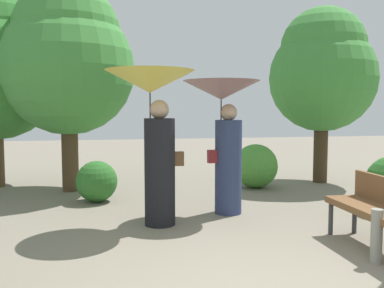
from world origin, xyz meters
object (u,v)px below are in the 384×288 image
(person_left, at_px, (154,116))
(park_bench, at_px, (381,207))
(tree_near_right, at_px, (323,70))
(path_marker_post, at_px, (377,236))
(person_right, at_px, (224,120))
(tree_far_back, at_px, (68,58))

(person_left, relative_size, park_bench, 1.43)
(tree_near_right, height_order, path_marker_post, tree_near_right)
(person_right, height_order, park_bench, person_right)
(person_left, relative_size, path_marker_post, 3.71)
(person_left, xyz_separation_m, person_right, (1.14, 0.44, -0.08))
(person_right, bearing_deg, person_left, 106.16)
(tree_far_back, xyz_separation_m, path_marker_post, (3.48, -4.81, -2.35))
(park_bench, distance_m, tree_far_back, 6.22)
(path_marker_post, bearing_deg, person_left, 137.33)
(park_bench, distance_m, tree_near_right, 5.03)
(person_left, distance_m, park_bench, 3.09)
(person_right, xyz_separation_m, park_bench, (1.29, -2.04, -0.95))
(person_left, bearing_deg, tree_far_back, 20.41)
(tree_near_right, bearing_deg, path_marker_post, -112.44)
(person_left, bearing_deg, person_right, -73.84)
(person_right, height_order, tree_far_back, tree_far_back)
(person_right, distance_m, tree_far_back, 3.66)
(person_right, height_order, tree_near_right, tree_near_right)
(person_left, xyz_separation_m, path_marker_post, (2.12, -1.96, -1.25))
(tree_far_back, bearing_deg, person_left, -64.57)
(person_right, bearing_deg, park_bench, -152.65)
(person_right, distance_m, park_bench, 2.60)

